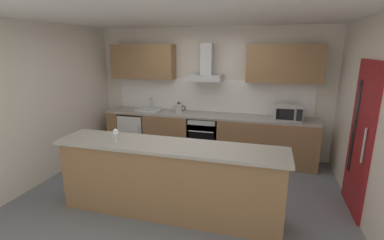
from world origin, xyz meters
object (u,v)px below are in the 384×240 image
(oven, at_px, (204,136))
(refrigerator, at_px, (136,131))
(kettle, at_px, (179,108))
(range_hood, at_px, (207,69))
(wine_glass, at_px, (116,133))
(microwave, at_px, (288,112))
(sink, at_px, (150,110))

(oven, bearing_deg, refrigerator, -179.90)
(oven, distance_m, kettle, 0.76)
(range_hood, height_order, wine_glass, range_hood)
(refrigerator, height_order, microwave, microwave)
(sink, height_order, range_hood, range_hood)
(sink, bearing_deg, microwave, -0.81)
(range_hood, bearing_deg, refrigerator, -175.06)
(refrigerator, relative_size, range_hood, 1.18)
(microwave, xyz_separation_m, wine_glass, (-2.25, -2.16, 0.06))
(refrigerator, height_order, sink, sink)
(oven, distance_m, sink, 1.28)
(microwave, height_order, sink, microwave)
(oven, height_order, refrigerator, oven)
(oven, bearing_deg, microwave, -1.02)
(oven, height_order, kettle, kettle)
(oven, xyz_separation_m, sink, (-1.19, 0.01, 0.47))
(refrigerator, xyz_separation_m, microwave, (3.10, -0.03, 0.62))
(refrigerator, bearing_deg, oven, 0.10)
(sink, relative_size, kettle, 1.73)
(microwave, distance_m, wine_glass, 3.12)
(refrigerator, height_order, range_hood, range_hood)
(wine_glass, bearing_deg, sink, 102.83)
(oven, bearing_deg, kettle, -176.33)
(microwave, distance_m, kettle, 2.09)
(microwave, distance_m, range_hood, 1.74)
(microwave, relative_size, sink, 1.00)
(oven, distance_m, wine_glass, 2.38)
(microwave, xyz_separation_m, range_hood, (-1.57, 0.16, 0.74))
(refrigerator, bearing_deg, range_hood, 4.94)
(kettle, xyz_separation_m, range_hood, (0.52, 0.16, 0.78))
(oven, relative_size, sink, 1.60)
(refrigerator, bearing_deg, kettle, -1.76)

